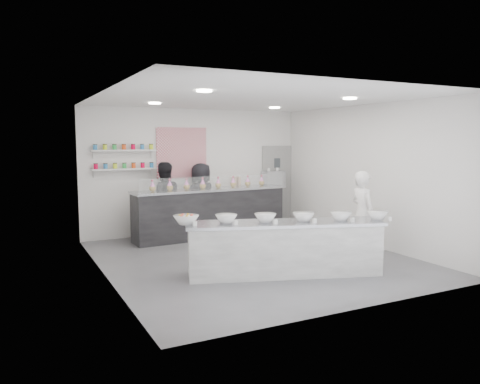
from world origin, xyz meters
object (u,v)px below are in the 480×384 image
back_bar (211,213)px  staff_right (201,199)px  staff_left (164,201)px  prep_counter (284,248)px  espresso_ledge (255,208)px  woman_prep (363,214)px  espresso_machine (273,179)px

back_bar → staff_right: 0.45m
staff_left → staff_right: bearing=-170.0°
staff_right → prep_counter: bearing=77.9°
prep_counter → espresso_ledge: 4.26m
staff_left → back_bar: bearing=172.1°
prep_counter → staff_left: bearing=122.5°
back_bar → woman_prep: woman_prep is taller
woman_prep → staff_left: staff_left is taller
back_bar → espresso_ledge: bearing=17.4°
espresso_machine → woman_prep: 3.63m
woman_prep → espresso_machine: bearing=1.4°
back_bar → espresso_ledge: size_ratio=2.66×
espresso_ledge → back_bar: bearing=-159.3°
espresso_ledge → espresso_machine: size_ratio=2.55×
woman_prep → staff_right: 3.90m
back_bar → espresso_machine: espresso_machine is taller
espresso_ledge → woman_prep: woman_prep is taller
espresso_machine → staff_left: size_ratio=0.31×
staff_right → espresso_ledge: bearing=176.5°
prep_counter → staff_right: size_ratio=1.91×
staff_right → staff_left: bearing=-10.9°
back_bar → espresso_ledge: (1.48, 0.56, -0.06)m
woman_prep → staff_right: bearing=33.9°
staff_left → woman_prep: bearing=139.8°
prep_counter → espresso_machine: (2.13, 3.95, 0.78)m
espresso_ledge → staff_left: bearing=-174.4°
staff_left → staff_right: 0.93m
espresso_ledge → staff_left: size_ratio=0.79×
espresso_ledge → woman_prep: size_ratio=0.83×
prep_counter → woman_prep: woman_prep is taller
espresso_machine → staff_right: size_ratio=0.32×
woman_prep → staff_left: 4.43m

